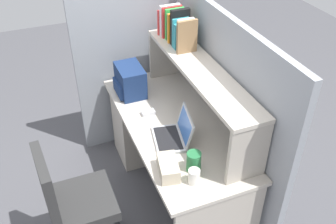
{
  "coord_description": "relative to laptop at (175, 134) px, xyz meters",
  "views": [
    {
      "loc": [
        2.14,
        -0.91,
        2.54
      ],
      "look_at": [
        0.0,
        -0.05,
        0.85
      ],
      "focal_mm": 41.11,
      "sensor_mm": 36.0,
      "label": 1
    }
  ],
  "objects": [
    {
      "name": "snack_canister",
      "position": [
        0.33,
        -0.0,
        0.02
      ],
      "size": [
        0.1,
        0.1,
        0.14
      ],
      "primitive_type": "cylinder",
      "color": "#26723F",
      "rests_on": "desk"
    },
    {
      "name": "reference_books_on_shelf",
      "position": [
        -0.61,
        0.27,
        0.52
      ],
      "size": [
        0.39,
        0.18,
        0.28
      ],
      "color": "red",
      "rests_on": "overhead_hutch"
    },
    {
      "name": "cubicle_partition_rear",
      "position": [
        -0.18,
        0.45,
        -0.01
      ],
      "size": [
        1.84,
        0.05,
        1.55
      ],
      "primitive_type": "cube",
      "color": "gray",
      "rests_on": "ground_plane"
    },
    {
      "name": "office_chair",
      "position": [
        0.08,
        -0.78,
        -0.39
      ],
      "size": [
        0.52,
        0.52,
        0.93
      ],
      "rotation": [
        0.0,
        0.0,
        3.21
      ],
      "color": "black",
      "rests_on": "ground_plane"
    },
    {
      "name": "overhead_hutch",
      "position": [
        -0.18,
        0.27,
        0.3
      ],
      "size": [
        1.44,
        0.28,
        0.45
      ],
      "color": "#B3A99C",
      "rests_on": "desk"
    },
    {
      "name": "laptop",
      "position": [
        0.0,
        0.0,
        0.0
      ],
      "size": [
        0.35,
        0.31,
        0.22
      ],
      "color": "#B7BABF",
      "rests_on": "desk"
    },
    {
      "name": "desk",
      "position": [
        -0.57,
        0.07,
        -0.38
      ],
      "size": [
        1.6,
        0.7,
        0.73
      ],
      "color": "beige",
      "rests_on": "ground_plane"
    },
    {
      "name": "computer_mouse",
      "position": [
        -0.36,
        -0.08,
        -0.03
      ],
      "size": [
        0.06,
        0.11,
        0.03
      ],
      "primitive_type": "cube",
      "rotation": [
        0.0,
        0.0,
        -0.04
      ],
      "color": "silver",
      "rests_on": "desk"
    },
    {
      "name": "ground_plane",
      "position": [
        -0.18,
        0.07,
        -0.78
      ],
      "size": [
        8.0,
        8.0,
        0.0
      ],
      "primitive_type": "plane",
      "color": "#4C4C51"
    },
    {
      "name": "cubicle_partition_left",
      "position": [
        -1.03,
        0.02,
        -0.01
      ],
      "size": [
        0.05,
        1.06,
        1.55
      ],
      "primitive_type": "cube",
      "color": "gray",
      "rests_on": "ground_plane"
    },
    {
      "name": "tissue_box",
      "position": [
        0.3,
        -0.17,
        -0.0
      ],
      "size": [
        0.24,
        0.16,
        0.1
      ],
      "primitive_type": "cube",
      "rotation": [
        0.0,
        0.0,
        -0.2
      ],
      "color": "#BFB299",
      "rests_on": "desk"
    },
    {
      "name": "backpack",
      "position": [
        -0.71,
        -0.12,
        0.07
      ],
      "size": [
        0.3,
        0.23,
        0.25
      ],
      "color": "navy",
      "rests_on": "desk"
    },
    {
      "name": "paper_cup",
      "position": [
        0.43,
        -0.05,
        0.0
      ],
      "size": [
        0.08,
        0.08,
        0.1
      ],
      "primitive_type": "cylinder",
      "color": "white",
      "rests_on": "desk"
    }
  ]
}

